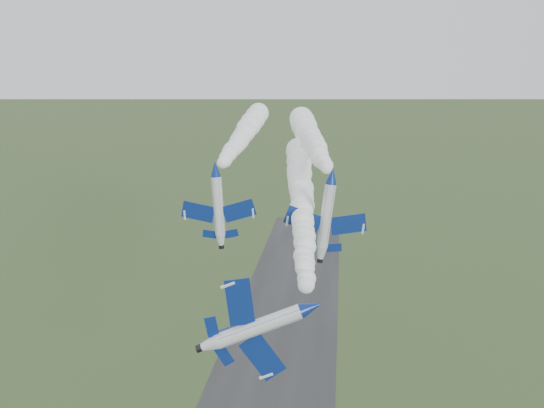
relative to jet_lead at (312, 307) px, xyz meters
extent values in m
cube|color=#2C2C2E|center=(-9.44, 41.40, -35.28)|extent=(24.00, 260.00, 0.04)
cylinder|color=silver|center=(-0.06, 0.10, -0.02)|extent=(3.19, 8.78, 1.98)
cone|color=navy|center=(0.71, -5.26, -0.02)|extent=(2.28, 2.51, 1.98)
cone|color=silver|center=(-0.81, 5.26, -0.02)|extent=(2.22, 2.10, 1.98)
cylinder|color=black|center=(-0.95, 6.27, -0.02)|extent=(1.08, 0.75, 1.00)
ellipsoid|color=black|center=(0.79, -2.01, 0.19)|extent=(1.73, 3.10, 1.32)
cube|color=navy|center=(-1.40, 0.73, 2.79)|extent=(2.14, 2.69, 4.45)
cube|color=navy|center=(0.76, 1.04, -2.94)|extent=(2.14, 2.69, 4.45)
cube|color=navy|center=(-1.25, 4.27, 1.51)|extent=(0.97, 1.23, 1.95)
cube|color=navy|center=(-0.10, 4.43, -1.55)|extent=(0.97, 1.23, 1.95)
cube|color=navy|center=(0.59, 4.28, 0.45)|extent=(2.36, 1.93, 0.91)
cylinder|color=silver|center=(-15.21, 28.31, 8.35)|extent=(1.60, 8.41, 1.58)
cone|color=navy|center=(-15.22, 23.00, 8.35)|extent=(1.59, 2.21, 1.58)
cone|color=silver|center=(-15.20, 33.42, 8.35)|extent=(1.59, 1.80, 1.58)
cylinder|color=black|center=(-15.20, 34.42, 8.35)|extent=(0.80, 0.60, 0.80)
ellipsoid|color=black|center=(-15.25, 26.15, 8.91)|extent=(1.06, 2.89, 1.06)
cube|color=navy|center=(-18.20, 29.11, 8.03)|extent=(4.61, 2.41, 0.40)
cube|color=navy|center=(-12.20, 29.11, 8.37)|extent=(4.61, 2.41, 0.40)
cube|color=navy|center=(-16.80, 32.52, 8.26)|extent=(2.01, 1.10, 0.21)
cube|color=navy|center=(-13.60, 32.51, 8.44)|extent=(2.01, 1.10, 0.21)
cube|color=navy|center=(-15.28, 32.27, 9.65)|extent=(0.25, 1.60, 2.21)
cylinder|color=silver|center=(1.23, 27.73, 7.84)|extent=(3.09, 9.19, 1.79)
cone|color=navy|center=(2.06, 22.10, 7.84)|extent=(2.11, 2.60, 1.79)
cone|color=silver|center=(0.43, 33.15, 7.84)|extent=(2.05, 2.17, 1.79)
cylinder|color=black|center=(0.27, 34.21, 7.84)|extent=(0.99, 0.77, 0.91)
ellipsoid|color=black|center=(1.64, 25.44, 8.44)|extent=(1.63, 3.24, 1.19)
cube|color=navy|center=(-2.08, 28.11, 8.05)|extent=(5.25, 3.27, 0.72)
cube|color=navy|center=(4.25, 29.05, 7.30)|extent=(5.25, 3.27, 0.72)
cube|color=navy|center=(-1.12, 31.94, 8.04)|extent=(2.30, 1.48, 0.36)
cube|color=navy|center=(2.26, 32.44, 7.64)|extent=(2.30, 1.48, 0.36)
cube|color=navy|center=(0.77, 31.96, 9.22)|extent=(0.65, 1.76, 2.36)
camera|label=1|loc=(2.37, -54.58, 22.96)|focal=40.00mm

